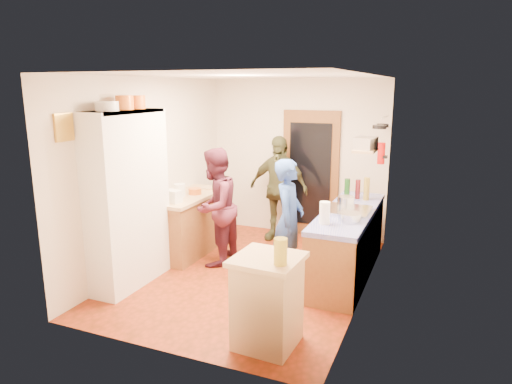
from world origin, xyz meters
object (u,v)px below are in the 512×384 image
Objects in this scene: island_base at (267,304)px; person_hob at (291,221)px; hutch_body at (128,200)px; right_counter_base at (348,245)px; person_back at (279,189)px; person_left at (218,207)px.

person_hob is at bearing 100.63° from island_base.
person_hob reaches higher than island_base.
right_counter_base is at bearing 27.47° from hutch_body.
right_counter_base is (2.50, 1.30, -0.68)m from hutch_body.
right_counter_base is 2.56× the size of island_base.
right_counter_base is 0.87m from person_hob.
person_back reaches higher than island_base.
island_base is 0.54× the size of person_hob.
person_hob is 0.96× the size of person_left.
island_base is at bearing -67.50° from person_back.
person_back reaches higher than person_hob.
person_back is at bearing 18.70° from person_hob.
right_counter_base is 1.76m from person_back.
person_back is (1.15, 2.34, -0.24)m from hutch_body.
person_back reaches higher than person_left.
right_counter_base is 1.33× the size of person_left.
person_left is 0.97× the size of person_back.
hutch_body is 1.28× the size of person_back.
hutch_body is 2.34m from island_base.
hutch_body reaches higher than person_hob.
person_hob is (-0.67, -0.40, 0.37)m from right_counter_base.
right_counter_base is at bearing 98.75° from person_left.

